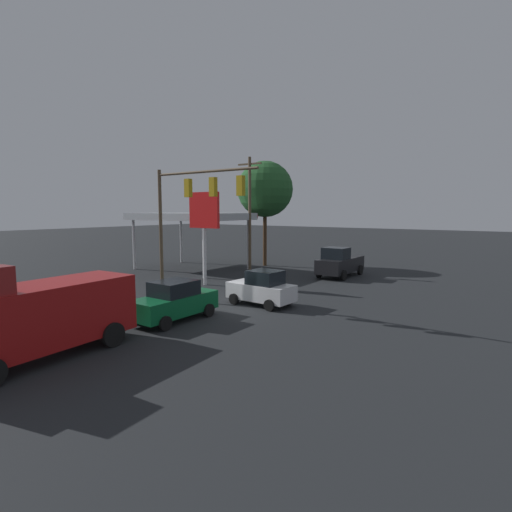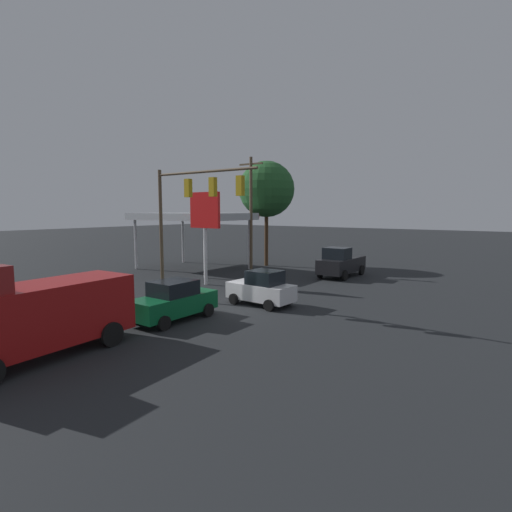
{
  "view_description": "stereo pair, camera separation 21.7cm",
  "coord_description": "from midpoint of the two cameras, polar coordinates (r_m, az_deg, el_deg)",
  "views": [
    {
      "loc": [
        -13.15,
        16.75,
        5.28
      ],
      "look_at": [
        0.0,
        -2.0,
        2.66
      ],
      "focal_mm": 28.0,
      "sensor_mm": 36.0,
      "label": 1
    },
    {
      "loc": [
        -13.33,
        16.62,
        5.28
      ],
      "look_at": [
        0.0,
        -2.0,
        2.66
      ],
      "focal_mm": 28.0,
      "sensor_mm": 36.0,
      "label": 2
    }
  ],
  "objects": [
    {
      "name": "pickup_parked",
      "position": [
        32.56,
        11.66,
        -0.97
      ],
      "size": [
        2.31,
        5.22,
        2.4
      ],
      "rotation": [
        0.0,
        0.0,
        1.56
      ],
      "color": "black",
      "rests_on": "ground"
    },
    {
      "name": "ground_plane",
      "position": [
        21.94,
        -3.31,
        -7.41
      ],
      "size": [
        200.0,
        200.0,
        0.0
      ],
      "primitive_type": "plane",
      "color": "black"
    },
    {
      "name": "sedan_waiting",
      "position": [
        19.72,
        -11.92,
        -6.3
      ],
      "size": [
        2.07,
        4.41,
        1.93
      ],
      "rotation": [
        0.0,
        0.0,
        1.57
      ],
      "color": "#0C592D",
      "rests_on": "ground"
    },
    {
      "name": "price_sign",
      "position": [
        28.34,
        -7.63,
        5.74
      ],
      "size": [
        2.61,
        0.27,
        6.55
      ],
      "color": "silver",
      "rests_on": "ground"
    },
    {
      "name": "utility_pole",
      "position": [
        34.81,
        -1.09,
        6.4
      ],
      "size": [
        2.4,
        0.26,
        9.84
      ],
      "color": "brown",
      "rests_on": "ground"
    },
    {
      "name": "hatchback_crossing",
      "position": [
        22.39,
        0.57,
        -4.63
      ],
      "size": [
        3.88,
        2.11,
        1.97
      ],
      "rotation": [
        0.0,
        0.0,
        -0.05
      ],
      "color": "silver",
      "rests_on": "ground"
    },
    {
      "name": "traffic_signal_assembly",
      "position": [
        22.43,
        -9.46,
        7.42
      ],
      "size": [
        7.09,
        0.43,
        7.63
      ],
      "color": "brown",
      "rests_on": "ground"
    },
    {
      "name": "street_tree",
      "position": [
        38.12,
        1.13,
        9.49
      ],
      "size": [
        5.26,
        5.26,
        9.9
      ],
      "color": "#4C331E",
      "rests_on": "ground"
    },
    {
      "name": "delivery_truck",
      "position": [
        16.14,
        -29.59,
        -7.18
      ],
      "size": [
        2.87,
        6.92,
        3.58
      ],
      "rotation": [
        0.0,
        0.0,
        1.63
      ],
      "color": "maroon",
      "rests_on": "ground"
    },
    {
      "name": "gas_station_canopy",
      "position": [
        36.14,
        -9.49,
        5.5
      ],
      "size": [
        9.65,
        7.08,
        5.05
      ],
      "color": "#B2B7BC",
      "rests_on": "ground"
    }
  ]
}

